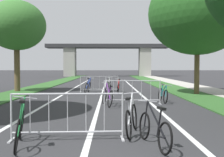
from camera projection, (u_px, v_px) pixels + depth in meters
name	position (u px, v px, depth m)	size (l,w,h in m)	color
grass_verge_left	(49.00, 84.00, 25.08)	(2.10, 55.35, 0.05)	#2D5B26
grass_verge_right	(161.00, 84.00, 25.16)	(2.10, 55.35, 0.05)	#2D5B26
sidewalk_path_right	(183.00, 84.00, 25.17)	(2.08, 55.35, 0.08)	#ADA89E
lane_stripe_center	(103.00, 91.00, 18.49)	(0.14, 32.02, 0.01)	silver
lane_stripe_right_lane	(137.00, 91.00, 18.51)	(0.14, 32.02, 0.01)	silver
lane_stripe_left_lane	(70.00, 91.00, 18.48)	(0.14, 32.02, 0.01)	silver
overpass_bridge	(107.00, 55.00, 48.04)	(21.75, 2.99, 5.74)	#2D2D30
tree_left_pine_far	(16.00, 26.00, 17.54)	(3.83, 3.83, 5.99)	brown
tree_right_pine_near	(198.00, 13.00, 15.74)	(5.77, 5.77, 7.25)	brown
crowd_barrier_nearest	(68.00, 117.00, 5.94)	(2.53, 0.56, 1.05)	#ADADB2
crowd_barrier_second	(132.00, 92.00, 11.77)	(2.51, 0.45, 1.05)	#ADADB2
crowd_barrier_third	(99.00, 84.00, 17.57)	(2.53, 0.56, 1.05)	#ADADB2
bicycle_silver_0	(132.00, 119.00, 6.48)	(0.50, 1.70, 0.98)	black
bicycle_white_1	(110.00, 86.00, 18.01)	(0.49, 1.75, 0.97)	black
bicycle_green_2	(20.00, 127.00, 5.51)	(0.57, 1.73, 0.99)	black
bicycle_purple_3	(107.00, 97.00, 11.29)	(0.56, 1.76, 0.97)	black
bicycle_blue_4	(88.00, 87.00, 17.05)	(0.55, 1.67, 0.98)	black
bicycle_red_5	(118.00, 87.00, 17.15)	(0.46, 1.59, 0.89)	black
bicycle_black_6	(154.00, 129.00, 5.48)	(0.51, 1.69, 0.90)	black
bicycle_teal_7	(163.00, 95.00, 12.35)	(0.49, 1.61, 0.86)	black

